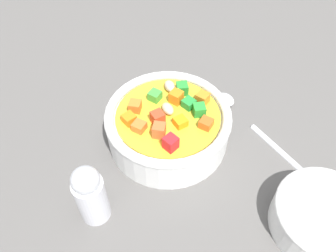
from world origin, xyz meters
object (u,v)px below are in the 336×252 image
soup_bowl_main (168,125)px  side_bowl_small (322,217)px  pepper_shaker (90,194)px  spoon (253,125)px

soup_bowl_main → side_bowl_small: (-14.12, -16.72, -0.87)cm
side_bowl_small → pepper_shaker: size_ratio=1.25×
pepper_shaker → spoon: bearing=-60.8°
side_bowl_small → pepper_shaker: 26.37cm
spoon → pepper_shaker: bearing=88.0°
side_bowl_small → soup_bowl_main: bearing=49.8°
soup_bowl_main → spoon: bearing=-83.8°
pepper_shaker → side_bowl_small: bearing=-97.1°
soup_bowl_main → pepper_shaker: pepper_shaker is taller
side_bowl_small → pepper_shaker: bearing=82.9°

